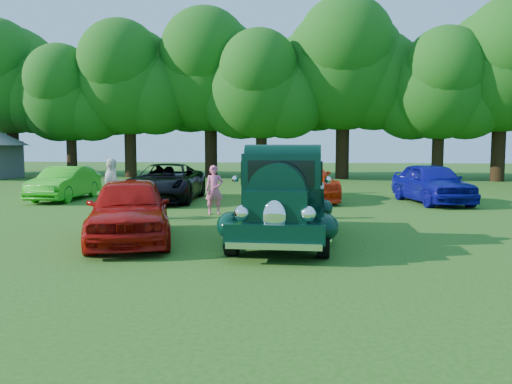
# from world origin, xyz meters

# --- Properties ---
(ground) EXTENTS (120.00, 120.00, 0.00)m
(ground) POSITION_xyz_m (0.00, 0.00, 0.00)
(ground) COLOR #215112
(ground) RESTS_ON ground
(hero_pickup) EXTENTS (2.41, 5.19, 2.03)m
(hero_pickup) POSITION_xyz_m (0.38, 0.60, 0.88)
(hero_pickup) COLOR black
(hero_pickup) RESTS_ON ground
(red_convertible) EXTENTS (3.07, 4.71, 1.49)m
(red_convertible) POSITION_xyz_m (-3.12, 0.06, 0.75)
(red_convertible) COLOR #9C0A06
(red_convertible) RESTS_ON ground
(back_car_lime) EXTENTS (1.64, 4.24, 1.38)m
(back_car_lime) POSITION_xyz_m (-9.17, 8.46, 0.69)
(back_car_lime) COLOR green
(back_car_lime) RESTS_ON ground
(back_car_black) EXTENTS (2.92, 5.60, 1.51)m
(back_car_black) POSITION_xyz_m (-4.88, 8.53, 0.75)
(back_car_black) COLOR black
(back_car_black) RESTS_ON ground
(back_car_orange) EXTENTS (3.57, 6.02, 1.63)m
(back_car_orange) POSITION_xyz_m (0.44, 9.77, 0.82)
(back_car_orange) COLOR red
(back_car_orange) RESTS_ON ground
(back_car_blue) EXTENTS (2.80, 4.90, 1.57)m
(back_car_blue) POSITION_xyz_m (5.56, 9.15, 0.78)
(back_car_blue) COLOR #0D0B83
(back_car_blue) RESTS_ON ground
(spectator_pink) EXTENTS (0.66, 0.51, 1.59)m
(spectator_pink) POSITION_xyz_m (-2.15, 4.87, 0.79)
(spectator_pink) COLOR #DD5B84
(spectator_pink) RESTS_ON ground
(spectator_grey) EXTENTS (0.99, 1.03, 1.67)m
(spectator_grey) POSITION_xyz_m (-0.54, 3.80, 0.83)
(spectator_grey) COLOR gray
(spectator_grey) RESTS_ON ground
(spectator_white) EXTENTS (0.57, 1.12, 1.84)m
(spectator_white) POSITION_xyz_m (-4.94, 3.31, 0.92)
(spectator_white) COLOR white
(spectator_white) RESTS_ON ground
(tree_line) EXTENTS (65.14, 10.79, 11.99)m
(tree_line) POSITION_xyz_m (0.09, 24.14, 6.96)
(tree_line) COLOR black
(tree_line) RESTS_ON ground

